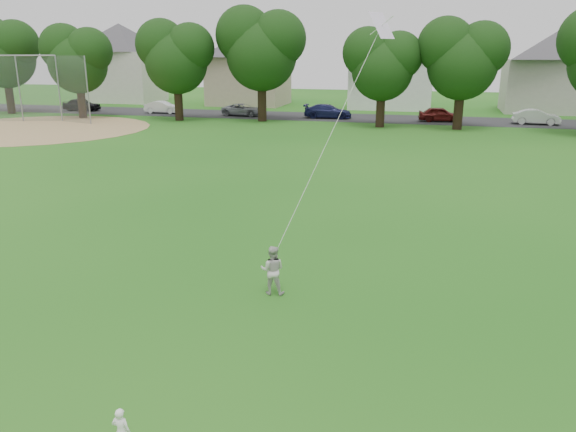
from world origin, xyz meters
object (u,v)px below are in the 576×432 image
(toddler, at_px, (121,432))
(older_boy, at_px, (272,270))
(baseball_backstop, at_px, (16,89))
(kite, at_px, (329,138))

(toddler, height_order, older_boy, older_boy)
(toddler, distance_m, baseball_backstop, 46.57)
(toddler, bearing_deg, baseball_backstop, -51.15)
(toddler, xyz_separation_m, kite, (1.63, 8.06, 3.37))
(kite, distance_m, baseball_backstop, 42.02)
(baseball_backstop, bearing_deg, toddler, -48.95)
(older_boy, height_order, baseball_backstop, baseball_backstop)
(kite, bearing_deg, toddler, -101.42)
(baseball_backstop, bearing_deg, kite, -40.02)
(toddler, distance_m, kite, 8.88)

